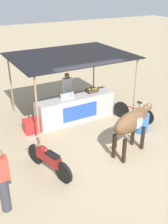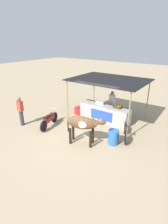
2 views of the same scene
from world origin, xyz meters
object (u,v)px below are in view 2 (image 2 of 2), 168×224
at_px(cow, 83,124).
at_px(passerby_on_street, 21,111).
at_px(stall_counter, 105,113).
at_px(cooler_box, 80,111).
at_px(vendor_behind_counter, 112,104).
at_px(water_barrel, 113,137).
at_px(fruit_crate, 118,107).
at_px(motorcycle_parked, 49,119).
at_px(bicycle_leaning, 125,132).

relative_size(cow, passerby_on_street, 1.12).
bearing_deg(stall_counter, cooler_box, -176.84).
height_order(vendor_behind_counter, cooler_box, vendor_behind_counter).
xyz_separation_m(stall_counter, vendor_behind_counter, (0.05, 0.75, 0.37)).
bearing_deg(water_barrel, passerby_on_street, -166.33).
distance_m(stall_counter, fruit_crate, 0.95).
xyz_separation_m(fruit_crate, motorcycle_parked, (-2.90, -2.49, -0.61)).
relative_size(fruit_crate, bicycle_leaning, 0.29).
distance_m(fruit_crate, bicycle_leaning, 1.79).
bearing_deg(water_barrel, fruit_crate, 111.54).
bearing_deg(passerby_on_street, water_barrel, 13.67).
xyz_separation_m(water_barrel, bicycle_leaning, (0.25, 0.77, -0.00)).
height_order(fruit_crate, motorcycle_parked, fruit_crate).
height_order(bicycle_leaning, passerby_on_street, passerby_on_street).
relative_size(vendor_behind_counter, cooler_box, 2.75).
height_order(stall_counter, vendor_behind_counter, vendor_behind_counter).
height_order(motorcycle_parked, passerby_on_street, passerby_on_street).
height_order(vendor_behind_counter, cow, vendor_behind_counter).
relative_size(fruit_crate, water_barrel, 0.63).
bearing_deg(motorcycle_parked, cow, -7.98).
xyz_separation_m(vendor_behind_counter, cooler_box, (-1.81, -0.85, -0.61)).
bearing_deg(bicycle_leaning, cow, -131.78).
bearing_deg(bicycle_leaning, fruit_crate, 129.70).
distance_m(motorcycle_parked, passerby_on_street, 1.65).
height_order(fruit_crate, vendor_behind_counter, vendor_behind_counter).
bearing_deg(fruit_crate, cow, -96.99).
xyz_separation_m(stall_counter, cooler_box, (-1.76, -0.10, -0.24)).
bearing_deg(bicycle_leaning, water_barrel, -107.85).
relative_size(water_barrel, passerby_on_street, 0.43).
bearing_deg(cooler_box, water_barrel, -29.66).
relative_size(cooler_box, passerby_on_street, 0.36).
height_order(water_barrel, motorcycle_parked, motorcycle_parked).
bearing_deg(vendor_behind_counter, motorcycle_parked, -124.39).
distance_m(fruit_crate, cow, 2.87).
bearing_deg(bicycle_leaning, motorcycle_parked, -162.92).
xyz_separation_m(cooler_box, cow, (2.18, -2.70, 0.79)).
xyz_separation_m(stall_counter, cow, (0.42, -2.80, 0.55)).
xyz_separation_m(fruit_crate, cow, (-0.35, -2.85, 0.00)).
bearing_deg(water_barrel, vendor_behind_counter, 118.97).
distance_m(fruit_crate, cooler_box, 2.65).
distance_m(vendor_behind_counter, passerby_on_street, 5.35).
bearing_deg(bicycle_leaning, stall_counter, 146.18).
relative_size(stall_counter, cooler_box, 5.00).
xyz_separation_m(water_barrel, cow, (-1.16, -0.80, 0.68)).
distance_m(vendor_behind_counter, cow, 3.57).
bearing_deg(vendor_behind_counter, cooler_box, -154.87).
height_order(cooler_box, motorcycle_parked, motorcycle_parked).
relative_size(water_barrel, bicycle_leaning, 0.46).
xyz_separation_m(cooler_box, passerby_on_street, (-1.76, -3.14, 0.61)).
bearing_deg(motorcycle_parked, stall_counter, 48.86).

